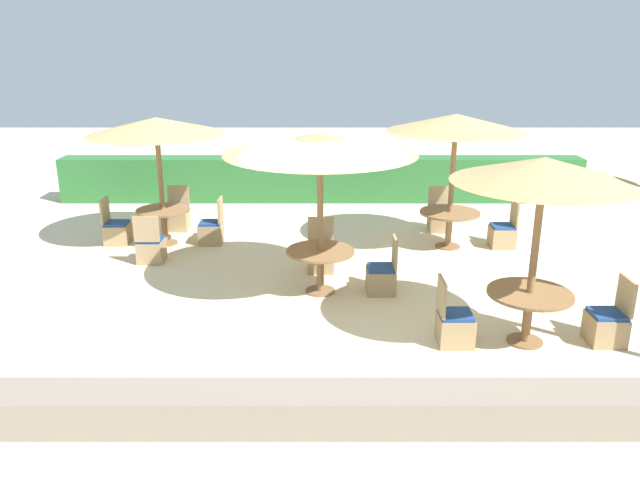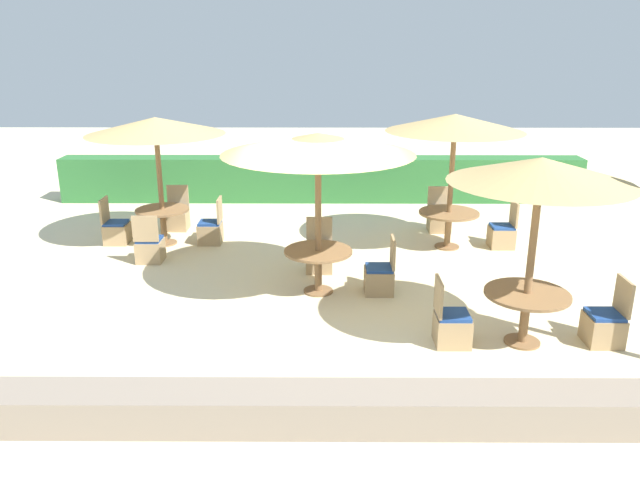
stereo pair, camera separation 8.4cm
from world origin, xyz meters
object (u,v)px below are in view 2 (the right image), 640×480
at_px(patio_chair_back_left_south, 150,248).
at_px(patio_chair_back_right_east, 502,234).
at_px(round_table_back_left, 163,216).
at_px(parasol_back_right, 455,123).
at_px(patio_chair_center_north, 319,256).
at_px(patio_chair_back_left_east, 211,230).
at_px(parasol_front_right, 541,171).
at_px(parasol_center, 318,144).
at_px(patio_chair_front_right_east, 605,325).
at_px(patio_chair_back_right_north, 439,219).
at_px(round_table_front_right, 526,303).
at_px(round_table_center, 318,259).
at_px(patio_chair_back_left_west, 116,231).
at_px(patio_chair_front_right_west, 451,326).
at_px(round_table_back_right, 449,219).
at_px(patio_chair_center_east, 380,277).
at_px(patio_chair_back_left_north, 177,217).
at_px(parasol_back_left, 155,126).

height_order(patio_chair_back_left_south, patio_chair_back_right_east, same).
height_order(round_table_back_left, parasol_back_right, parasol_back_right).
height_order(patio_chair_center_north, patio_chair_back_left_east, same).
bearing_deg(parasol_front_right, parasol_center, 147.59).
xyz_separation_m(parasol_front_right, patio_chair_front_right_east, (1.09, -0.01, -2.10)).
bearing_deg(patio_chair_center_north, patio_chair_back_right_north, -136.76).
height_order(round_table_front_right, patio_chair_back_left_south, patio_chair_back_left_south).
bearing_deg(patio_chair_center_north, parasol_back_right, -152.78).
height_order(round_table_center, patio_chair_back_left_west, patio_chair_back_left_west).
xyz_separation_m(parasol_back_right, patio_chair_back_right_north, (0.03, 1.10, -2.17)).
xyz_separation_m(parasol_center, patio_chair_back_left_south, (-3.11, 1.43, -2.15)).
xyz_separation_m(parasol_front_right, patio_chair_front_right_west, (-0.99, -0.03, -2.10)).
distance_m(parasol_center, patio_chair_back_left_south, 4.04).
relative_size(patio_chair_center_north, patio_chair_back_left_west, 1.00).
relative_size(round_table_back_left, round_table_back_right, 0.90).
height_order(patio_chair_back_left_east, patio_chair_back_right_east, same).
bearing_deg(patio_chair_center_east, round_table_back_left, 58.65).
bearing_deg(round_table_center, patio_chair_front_right_east, -24.62).
bearing_deg(parasol_front_right, patio_chair_center_east, 135.69).
bearing_deg(patio_chair_front_right_east, patio_chair_back_left_north, 52.89).
distance_m(round_table_center, parasol_front_right, 3.76).
distance_m(parasol_center, patio_chair_front_right_east, 4.77).
relative_size(parasol_center, round_table_back_left, 2.83).
xyz_separation_m(patio_chair_center_east, parasol_back_left, (-4.11, 2.50, 2.08)).
relative_size(patio_chair_front_right_east, patio_chair_front_right_west, 1.00).
bearing_deg(patio_chair_back_left_north, patio_chair_center_north, 141.03).
bearing_deg(parasol_front_right, round_table_back_right, 93.68).
height_order(round_table_center, patio_chair_front_right_west, patio_chair_front_right_west).
bearing_deg(patio_chair_front_right_west, parasol_center, -134.97).
bearing_deg(patio_chair_back_left_west, round_table_back_right, 88.05).
height_order(round_table_front_right, patio_chair_back_left_north, patio_chair_back_left_north).
xyz_separation_m(patio_chair_center_north, round_table_back_left, (-3.12, 1.49, 0.30)).
bearing_deg(patio_chair_back_left_south, parasol_center, -24.64).
bearing_deg(round_table_back_right, patio_chair_back_left_west, 178.05).
xyz_separation_m(parasol_front_right, round_table_back_left, (-5.90, 4.25, -1.80)).
xyz_separation_m(patio_chair_back_left_west, patio_chair_back_right_north, (6.63, 0.87, 0.00)).
bearing_deg(patio_chair_back_right_east, patio_chair_back_left_north, 80.00).
relative_size(parasol_center, patio_chair_back_right_north, 3.20).
height_order(patio_chair_back_left_east, patio_chair_back_right_north, same).
bearing_deg(round_table_center, round_table_front_right, -32.41).
xyz_separation_m(patio_chair_center_east, patio_chair_front_right_west, (0.80, -1.77, 0.00)).
xyz_separation_m(patio_chair_back_left_west, patio_chair_back_right_east, (7.69, -0.21, 0.00)).
relative_size(parasol_back_left, patio_chair_back_right_north, 2.84).
bearing_deg(parasol_center, patio_chair_front_right_west, -44.97).
relative_size(parasol_front_right, patio_chair_back_left_north, 2.73).
bearing_deg(parasol_center, patio_chair_front_right_east, -24.62).
xyz_separation_m(patio_chair_back_left_east, patio_chair_back_right_east, (5.78, -0.23, 0.00)).
distance_m(patio_chair_center_north, round_table_back_right, 2.85).
distance_m(parasol_front_right, patio_chair_front_right_east, 2.37).
bearing_deg(round_table_back_left, patio_chair_back_left_west, 178.43).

